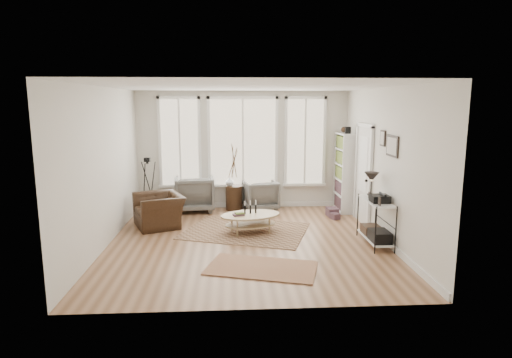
{
  "coord_description": "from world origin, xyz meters",
  "views": [
    {
      "loc": [
        -0.29,
        -7.84,
        2.61
      ],
      "look_at": [
        0.2,
        0.6,
        1.1
      ],
      "focal_mm": 30.0,
      "sensor_mm": 36.0,
      "label": 1
    }
  ],
  "objects": [
    {
      "name": "door",
      "position": [
        2.57,
        1.15,
        1.12
      ],
      "size": [
        0.09,
        1.06,
        2.22
      ],
      "color": "silver",
      "rests_on": "ground"
    },
    {
      "name": "book_stack_near",
      "position": [
        2.05,
        1.72,
        0.1
      ],
      "size": [
        0.26,
        0.32,
        0.2
      ],
      "primitive_type": "cube",
      "rotation": [
        0.0,
        0.0,
        0.07
      ],
      "color": "maroon",
      "rests_on": "ground"
    },
    {
      "name": "rug_runner",
      "position": [
        0.17,
        -1.38,
        0.01
      ],
      "size": [
        1.92,
        1.4,
        0.01
      ],
      "primitive_type": "cube",
      "rotation": [
        0.0,
        0.0,
        -0.28
      ],
      "color": "brown",
      "rests_on": "ground"
    },
    {
      "name": "coffee_table",
      "position": [
        0.08,
        0.54,
        0.3
      ],
      "size": [
        1.39,
        1.08,
        0.56
      ],
      "color": "tan",
      "rests_on": "ground"
    },
    {
      "name": "accent_chair",
      "position": [
        -1.85,
        1.14,
        0.34
      ],
      "size": [
        1.33,
        1.26,
        0.69
      ],
      "primitive_type": "imported",
      "rotation": [
        0.0,
        0.0,
        -1.18
      ],
      "color": "#342114",
      "rests_on": "ground"
    },
    {
      "name": "bay_window",
      "position": [
        0.0,
        2.71,
        1.61
      ],
      "size": [
        4.14,
        0.12,
        2.24
      ],
      "color": "tan",
      "rests_on": "ground"
    },
    {
      "name": "book_stack_far",
      "position": [
        2.05,
        1.46,
        0.07
      ],
      "size": [
        0.23,
        0.25,
        0.14
      ],
      "primitive_type": "cube",
      "rotation": [
        0.0,
        0.0,
        0.33
      ],
      "color": "maroon",
      "rests_on": "ground"
    },
    {
      "name": "low_shelf",
      "position": [
        2.38,
        -0.3,
        0.51
      ],
      "size": [
        0.38,
        1.08,
        1.3
      ],
      "color": "white",
      "rests_on": "ground"
    },
    {
      "name": "bookcase",
      "position": [
        2.44,
        2.23,
        0.96
      ],
      "size": [
        0.31,
        0.85,
        2.06
      ],
      "color": "white",
      "rests_on": "ground"
    },
    {
      "name": "rug_main",
      "position": [
        -0.01,
        0.65,
        0.01
      ],
      "size": [
        2.86,
        2.48,
        0.01
      ],
      "primitive_type": "cube",
      "rotation": [
        0.0,
        0.0,
        -0.32
      ],
      "color": "brown",
      "rests_on": "ground"
    },
    {
      "name": "wall_art",
      "position": [
        2.58,
        -0.27,
        1.88
      ],
      "size": [
        0.04,
        0.88,
        0.44
      ],
      "color": "black",
      "rests_on": "ground"
    },
    {
      "name": "room",
      "position": [
        0.02,
        0.03,
        1.43
      ],
      "size": [
        5.5,
        5.54,
        2.9
      ],
      "color": "#9E7352",
      "rests_on": "ground"
    },
    {
      "name": "tripod_camera",
      "position": [
        -2.25,
        2.16,
        0.62
      ],
      "size": [
        0.48,
        0.48,
        1.35
      ],
      "color": "black",
      "rests_on": "ground"
    },
    {
      "name": "armchair_left",
      "position": [
        -1.2,
        2.44,
        0.43
      ],
      "size": [
        1.0,
        1.03,
        0.86
      ],
      "primitive_type": "imported",
      "rotation": [
        0.0,
        0.0,
        3.24
      ],
      "color": "slate",
      "rests_on": "ground"
    },
    {
      "name": "vase",
      "position": [
        -0.34,
        2.45,
        0.72
      ],
      "size": [
        0.27,
        0.27,
        0.22
      ],
      "primitive_type": "imported",
      "rotation": [
        0.0,
        0.0,
        -0.37
      ],
      "color": "silver",
      "rests_on": "side_table"
    },
    {
      "name": "side_table",
      "position": [
        -0.24,
        2.45,
        0.82
      ],
      "size": [
        0.4,
        0.4,
        1.7
      ],
      "color": "#342114",
      "rests_on": "ground"
    },
    {
      "name": "armchair_right",
      "position": [
        0.42,
        2.45,
        0.37
      ],
      "size": [
        0.93,
        0.94,
        0.73
      ],
      "primitive_type": "imported",
      "rotation": [
        0.0,
        0.0,
        3.34
      ],
      "color": "slate",
      "rests_on": "ground"
    }
  ]
}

